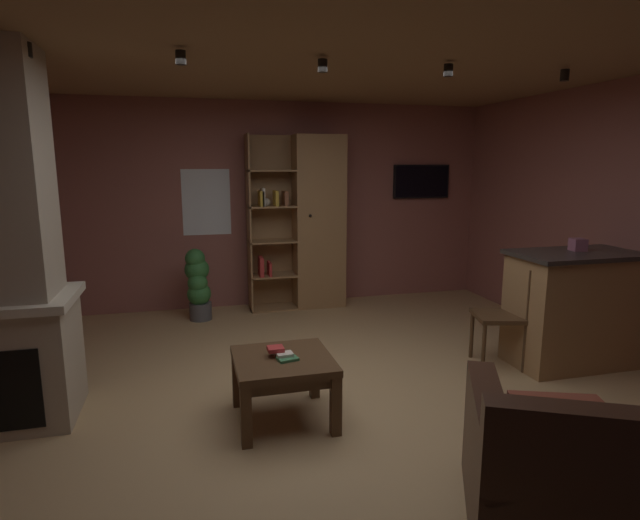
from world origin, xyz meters
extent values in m
cube|color=tan|center=(0.00, 0.00, -0.01)|extent=(5.77, 5.97, 0.02)
cube|color=#8E544C|center=(0.00, 3.02, 1.29)|extent=(5.89, 0.06, 2.58)
cube|color=#8E6B47|center=(0.00, 0.00, 2.59)|extent=(5.77, 5.97, 0.02)
cube|color=white|center=(-0.78, 2.98, 1.34)|extent=(0.58, 0.01, 0.81)
cube|color=tan|center=(-2.34, 0.35, 0.43)|extent=(0.97, 0.67, 0.85)
cube|color=#997047|center=(0.59, 2.74, 1.08)|extent=(0.63, 0.38, 2.16)
cube|color=#997047|center=(-0.01, 2.92, 1.08)|extent=(0.58, 0.02, 2.16)
cube|color=#997047|center=(-0.29, 2.74, 1.08)|extent=(0.02, 0.38, 2.16)
sphere|color=black|center=(0.44, 2.53, 1.19)|extent=(0.04, 0.04, 0.04)
cube|color=#997047|center=(-0.01, 2.74, 0.01)|extent=(0.58, 0.38, 0.02)
cube|color=#997047|center=(-0.01, 2.74, 0.43)|extent=(0.58, 0.38, 0.02)
cube|color=#997047|center=(-0.01, 2.74, 0.86)|extent=(0.58, 0.38, 0.02)
cube|color=#997047|center=(-0.01, 2.74, 1.30)|extent=(0.58, 0.38, 0.02)
cube|color=#997047|center=(-0.01, 2.74, 1.73)|extent=(0.58, 0.38, 0.02)
cube|color=gold|center=(-0.14, 2.68, 1.40)|extent=(0.05, 0.23, 0.18)
cube|color=beige|center=(-0.12, 2.68, 1.41)|extent=(0.03, 0.23, 0.22)
cube|color=#B22D2D|center=(-0.16, 2.68, 0.56)|extent=(0.05, 0.23, 0.24)
cube|color=brown|center=(0.15, 2.68, 1.39)|extent=(0.05, 0.23, 0.18)
cube|color=gold|center=(0.04, 2.68, 1.40)|extent=(0.04, 0.23, 0.18)
cube|color=#B22D2D|center=(-0.06, 2.68, 0.53)|extent=(0.03, 0.23, 0.17)
sphere|color=beige|center=(-0.07, 2.74, 1.35)|extent=(0.10, 0.10, 0.10)
cube|color=#997047|center=(2.44, 0.23, 0.50)|extent=(1.31, 0.59, 1.00)
cube|color=#2D2826|center=(2.44, 0.23, 1.02)|extent=(1.37, 0.65, 0.04)
cube|color=#995972|center=(2.37, 0.29, 1.10)|extent=(0.14, 0.14, 0.11)
cube|color=#382116|center=(0.40, -1.42, 0.34)|extent=(0.55, 0.90, 0.67)
cube|color=brown|center=(0.68, -1.55, 0.53)|extent=(0.46, 0.30, 0.33)
cube|color=#4C331E|center=(-0.41, -0.14, 0.45)|extent=(0.68, 0.67, 0.05)
cube|color=#4C331E|center=(-0.41, -0.14, 0.38)|extent=(0.61, 0.60, 0.08)
cube|color=#4C331E|center=(-0.71, -0.44, 0.21)|extent=(0.07, 0.07, 0.42)
cube|color=#4C331E|center=(-0.11, -0.44, 0.21)|extent=(0.07, 0.07, 0.42)
cube|color=#4C331E|center=(-0.71, 0.15, 0.21)|extent=(0.07, 0.07, 0.42)
cube|color=#4C331E|center=(-0.11, 0.15, 0.21)|extent=(0.07, 0.07, 0.42)
cube|color=#387247|center=(-0.39, -0.20, 0.48)|extent=(0.16, 0.13, 0.02)
cube|color=beige|center=(-0.40, -0.16, 0.50)|extent=(0.12, 0.10, 0.02)
cube|color=#B22D2D|center=(-0.46, -0.10, 0.52)|extent=(0.11, 0.11, 0.03)
cube|color=#4C331E|center=(1.66, 0.37, 0.46)|extent=(0.51, 0.51, 0.04)
cube|color=#4C331E|center=(1.85, 0.33, 0.70)|extent=(0.14, 0.40, 0.44)
cylinder|color=#4C331E|center=(1.53, 0.59, 0.23)|extent=(0.04, 0.04, 0.46)
cylinder|color=#4C331E|center=(1.44, 0.25, 0.23)|extent=(0.04, 0.04, 0.46)
cylinder|color=#4C331E|center=(1.88, 0.50, 0.23)|extent=(0.04, 0.04, 0.46)
cylinder|color=#4C331E|center=(1.79, 0.16, 0.23)|extent=(0.04, 0.04, 0.46)
cylinder|color=#4C4C51|center=(-0.91, 2.47, 0.10)|extent=(0.26, 0.26, 0.20)
sphere|color=#2D6B33|center=(-0.92, 2.46, 0.31)|extent=(0.28, 0.28, 0.28)
sphere|color=#2D6B33|center=(-0.94, 2.45, 0.45)|extent=(0.23, 0.23, 0.23)
sphere|color=#2D6B33|center=(-0.94, 2.51, 0.60)|extent=(0.28, 0.28, 0.28)
sphere|color=#2D6B33|center=(-0.95, 2.50, 0.73)|extent=(0.23, 0.23, 0.23)
cube|color=black|center=(2.09, 2.96, 1.57)|extent=(0.80, 0.05, 0.45)
cube|color=black|center=(2.09, 2.93, 1.57)|extent=(0.76, 0.01, 0.41)
cylinder|color=black|center=(-1.94, 0.23, 2.51)|extent=(0.07, 0.07, 0.09)
cylinder|color=black|center=(-1.01, 0.23, 2.51)|extent=(0.07, 0.07, 0.09)
cylinder|color=black|center=(-0.02, 0.27, 2.51)|extent=(0.07, 0.07, 0.09)
cylinder|color=black|center=(0.96, 0.20, 2.51)|extent=(0.07, 0.07, 0.09)
cylinder|color=black|center=(1.97, 0.17, 2.51)|extent=(0.07, 0.07, 0.09)
camera|label=1|loc=(-1.02, -3.49, 1.81)|focal=28.65mm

